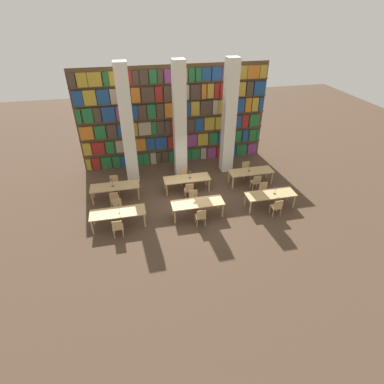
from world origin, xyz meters
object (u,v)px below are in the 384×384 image
object	(u,v)px
desk_lamp_2	(275,189)
chair_7	(115,183)
chair_5	(264,191)
reading_table_0	(118,213)
chair_11	(246,169)
reading_table_3	(115,187)
desk_lamp_1	(195,197)
reading_table_5	(251,172)
reading_table_1	(198,204)
reading_table_2	(270,195)
pillar_left	(127,126)
pillar_right	(229,119)
chair_9	(184,176)
chair_8	(189,190)
chair_4	(277,207)
chair_10	(256,182)
desk_lamp_3	(112,181)
desk_lamp_4	(190,173)
reading_table_4	(187,179)
chair_0	(118,227)
chair_6	(115,198)
desk_lamp_0	(119,207)
chair_3	(194,199)
chair_2	(201,216)
pillar_center	(180,123)
chair_1	(117,208)

from	to	relation	value
desk_lamp_2	chair_7	distance (m)	7.86
chair_5	reading_table_0	bearing A→B (deg)	5.15
chair_11	reading_table_3	bearing A→B (deg)	5.64
desk_lamp_1	reading_table_5	xyz separation A→B (m)	(3.52, 2.21, -0.41)
reading_table_1	reading_table_2	size ratio (longest dim) A/B	1.00
reading_table_5	pillar_left	bearing A→B (deg)	164.08
pillar_left	reading_table_0	world-z (taller)	pillar_left
pillar_right	chair_7	xyz separation A→B (m)	(-6.21, -1.03, -2.54)
chair_9	chair_8	bearing A→B (deg)	90.00
chair_5	chair_8	bearing A→B (deg)	-13.39
chair_5	desk_lamp_2	size ratio (longest dim) A/B	2.18
chair_4	chair_8	xyz separation A→B (m)	(-3.54, 2.23, 0.00)
pillar_left	chair_11	world-z (taller)	pillar_left
chair_4	chair_10	size ratio (longest dim) A/B	1.00
pillar_left	reading_table_2	size ratio (longest dim) A/B	2.58
desk_lamp_1	desk_lamp_3	size ratio (longest dim) A/B	1.08
desk_lamp_4	chair_7	bearing A→B (deg)	169.08
pillar_right	reading_table_2	xyz separation A→B (m)	(0.87, -3.96, -2.35)
chair_5	chair_10	distance (m)	0.85
reading_table_1	reading_table_4	size ratio (longest dim) A/B	1.00
chair_5	desk_lamp_3	world-z (taller)	desk_lamp_3
desk_lamp_4	chair_11	xyz separation A→B (m)	(3.29, 0.72, -0.54)
chair_0	chair_6	world-z (taller)	same
desk_lamp_0	desk_lamp_4	bearing A→B (deg)	31.89
reading_table_2	reading_table_0	bearing A→B (deg)	179.44
chair_3	reading_table_4	world-z (taller)	chair_3
pillar_left	reading_table_1	xyz separation A→B (m)	(2.66, -3.92, -2.35)
chair_3	desk_lamp_4	distance (m)	1.57
chair_0	reading_table_0	bearing A→B (deg)	87.14
chair_2	chair_11	size ratio (longest dim) A/B	1.00
chair_4	chair_2	bearing A→B (deg)	179.34
desk_lamp_2	pillar_center	bearing A→B (deg)	132.57
reading_table_1	chair_1	bearing A→B (deg)	168.40
reading_table_2	desk_lamp_4	xyz separation A→B (m)	(-3.34, 2.20, 0.35)
chair_11	chair_2	bearing A→B (deg)	46.21
pillar_right	chair_2	distance (m)	5.87
chair_6	chair_4	bearing A→B (deg)	-17.47
chair_6	reading_table_4	distance (m)	3.66
reading_table_1	chair_10	world-z (taller)	chair_10
chair_0	reading_table_2	xyz separation A→B (m)	(6.95, 0.62, 0.19)
reading_table_2	chair_11	size ratio (longest dim) A/B	2.70
chair_1	chair_2	world-z (taller)	same
reading_table_5	chair_10	xyz separation A→B (m)	(0.01, -0.69, -0.19)
reading_table_1	chair_8	world-z (taller)	chair_8
chair_2	desk_lamp_1	bearing A→B (deg)	99.02
pillar_right	chair_11	bearing A→B (deg)	-51.57
reading_table_1	reading_table_5	bearing A→B (deg)	32.87
reading_table_2	chair_11	world-z (taller)	chair_11
chair_0	pillar_center	bearing A→B (deg)	52.93
chair_6	chair_7	distance (m)	1.38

